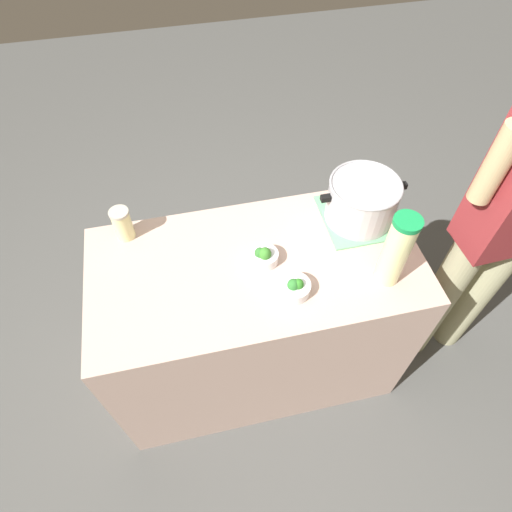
{
  "coord_description": "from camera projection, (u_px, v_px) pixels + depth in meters",
  "views": [
    {
      "loc": [
        -0.21,
        -0.96,
        2.23
      ],
      "look_at": [
        0.0,
        0.0,
        0.94
      ],
      "focal_mm": 30.47,
      "sensor_mm": 36.0,
      "label": 1
    }
  ],
  "objects": [
    {
      "name": "counter_slab",
      "position": [
        256.0,
        321.0,
        2.02
      ],
      "size": [
        1.29,
        0.65,
        0.89
      ],
      "primitive_type": "cube",
      "color": "#C0A191",
      "rests_on": "ground_plane"
    },
    {
      "name": "broccoli_bowl_front",
      "position": [
        294.0,
        287.0,
        1.56
      ],
      "size": [
        0.12,
        0.12,
        0.08
      ],
      "color": "silver",
      "rests_on": "counter_slab"
    },
    {
      "name": "mason_jar",
      "position": [
        123.0,
        224.0,
        1.69
      ],
      "size": [
        0.08,
        0.08,
        0.14
      ],
      "color": "beige",
      "rests_on": "counter_slab"
    },
    {
      "name": "broccoli_bowl_center",
      "position": [
        264.0,
        256.0,
        1.65
      ],
      "size": [
        0.1,
        0.1,
        0.08
      ],
      "color": "silver",
      "rests_on": "counter_slab"
    },
    {
      "name": "lemonade_pitcher",
      "position": [
        396.0,
        250.0,
        1.5
      ],
      "size": [
        0.1,
        0.1,
        0.32
      ],
      "color": "beige",
      "rests_on": "counter_slab"
    },
    {
      "name": "person_cook",
      "position": [
        501.0,
        232.0,
        1.73
      ],
      "size": [
        0.5,
        0.21,
        1.65
      ],
      "color": "tan",
      "rests_on": "ground_plane"
    },
    {
      "name": "dish_cloth",
      "position": [
        357.0,
        217.0,
        1.81
      ],
      "size": [
        0.29,
        0.3,
        0.01
      ],
      "primitive_type": "cube",
      "color": "#66B17A",
      "rests_on": "counter_slab"
    },
    {
      "name": "cooking_pot",
      "position": [
        362.0,
        200.0,
        1.73
      ],
      "size": [
        0.35,
        0.28,
        0.18
      ],
      "color": "#B7B7BC",
      "rests_on": "dish_cloth"
    },
    {
      "name": "ground_plane",
      "position": [
        256.0,
        361.0,
        2.37
      ],
      "size": [
        8.0,
        8.0,
        0.0
      ],
      "primitive_type": "plane",
      "color": "#4F4F4D"
    }
  ]
}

